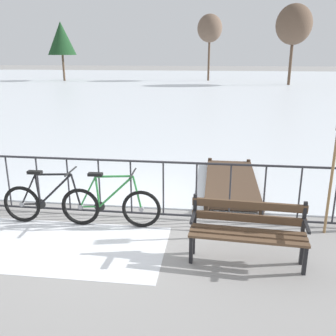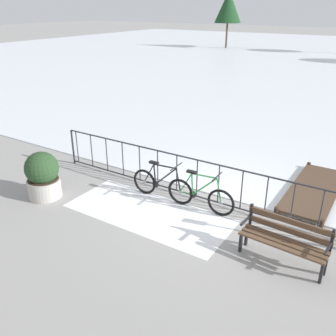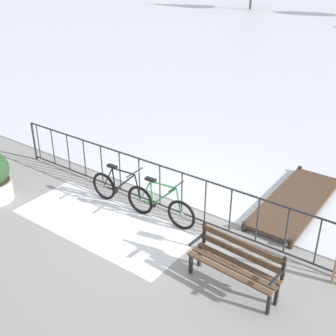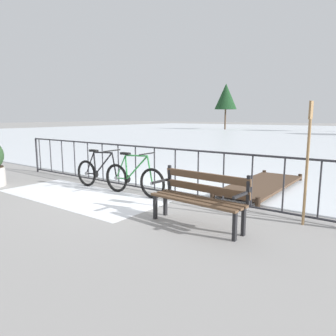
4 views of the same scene
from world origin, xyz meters
The scene contains 9 objects.
ground_plane centered at (0.00, 0.00, 0.00)m, with size 160.00×160.00×0.00m, color gray.
snow_patch centered at (-0.90, -1.20, 0.00)m, with size 3.89×1.67×0.01m, color white.
railing_fence centered at (0.00, 0.00, 0.56)m, with size 9.06×0.06×1.07m.
bicycle_near_railing centered at (0.02, -0.41, 0.37)m, with size 1.71×0.52×0.97m.
bicycle_second centered at (-1.03, -0.44, 0.37)m, with size 1.71×0.52×0.97m.
park_bench centered at (2.22, -1.24, 0.51)m, with size 1.63×0.58×0.89m.
planter_with_shrub centered at (-3.56, -1.93, 0.58)m, with size 0.82×0.82×1.19m.
wooden_dock centered at (2.12, 1.84, 0.12)m, with size 1.10×3.18×0.20m.
tree_centre centered at (-14.01, 32.16, 4.20)m, with size 2.83×2.83×5.83m.
Camera 2 is at (3.45, -7.19, 4.44)m, focal length 39.42 mm.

